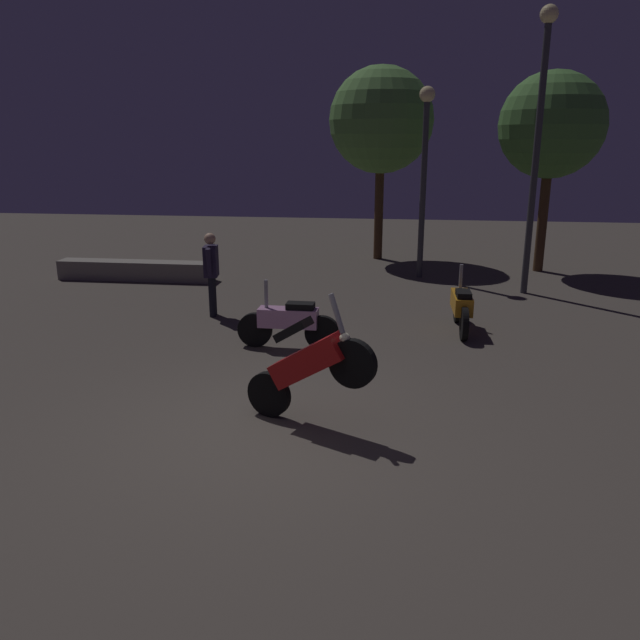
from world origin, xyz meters
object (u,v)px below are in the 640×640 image
(motorcycle_red_foreground, at_px, (309,365))
(motorcycle_pink_parked_left, at_px, (289,322))
(person_rider_beside, at_px, (211,267))
(streetlamp_far, at_px, (539,121))
(motorcycle_orange_parked_right, at_px, (461,306))
(streetlamp_near, at_px, (425,157))

(motorcycle_red_foreground, xyz_separation_m, motorcycle_pink_parked_left, (-0.73, 2.75, -0.31))
(person_rider_beside, relative_size, streetlamp_far, 0.27)
(motorcycle_orange_parked_right, xyz_separation_m, person_rider_beside, (-4.58, 0.38, 0.50))
(motorcycle_red_foreground, relative_size, motorcycle_pink_parked_left, 0.98)
(streetlamp_near, bearing_deg, streetlamp_far, -31.60)
(motorcycle_orange_parked_right, distance_m, streetlamp_far, 4.66)
(motorcycle_orange_parked_right, distance_m, streetlamp_near, 5.05)
(motorcycle_orange_parked_right, bearing_deg, person_rider_beside, 84.27)
(streetlamp_far, bearing_deg, streetlamp_near, 148.40)
(motorcycle_red_foreground, distance_m, motorcycle_pink_parked_left, 2.86)
(streetlamp_near, bearing_deg, motorcycle_red_foreground, -99.95)
(motorcycle_red_foreground, relative_size, person_rider_beside, 1.03)
(streetlamp_far, bearing_deg, motorcycle_orange_parked_right, -118.14)
(streetlamp_near, distance_m, streetlamp_far, 2.72)
(motorcycle_red_foreground, bearing_deg, streetlamp_near, 100.15)
(motorcycle_orange_parked_right, xyz_separation_m, streetlamp_near, (-0.61, 4.40, 2.40))
(streetlamp_far, bearing_deg, person_rider_beside, -156.90)
(motorcycle_pink_parked_left, height_order, person_rider_beside, person_rider_beside)
(motorcycle_red_foreground, bearing_deg, motorcycle_orange_parked_right, 82.93)
(motorcycle_red_foreground, distance_m, person_rider_beside, 5.11)
(motorcycle_orange_parked_right, height_order, person_rider_beside, person_rider_beside)
(motorcycle_red_foreground, relative_size, streetlamp_near, 0.37)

